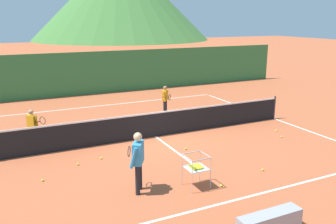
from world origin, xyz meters
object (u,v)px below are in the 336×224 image
object	(u,v)px
tennis_ball_1	(186,149)
tennis_ball_6	(276,130)
ball_cart	(196,167)
tennis_ball_7	(263,170)
tennis_ball_3	(221,186)
courtside_bench	(269,223)
tennis_ball_8	(78,164)
tennis_ball_4	(101,158)
tennis_net	(155,124)
student_1	(165,97)
tennis_ball_2	(281,137)
instructor	(138,157)
tennis_ball_5	(43,180)
student_0	(32,123)

from	to	relation	value
tennis_ball_1	tennis_ball_6	bearing A→B (deg)	3.45
ball_cart	tennis_ball_7	world-z (taller)	ball_cart
tennis_ball_3	courtside_bench	distance (m)	2.24
tennis_ball_6	tennis_ball_8	bearing A→B (deg)	179.98
tennis_ball_4	tennis_ball_7	distance (m)	5.08
tennis_net	courtside_bench	distance (m)	6.85
courtside_bench	student_1	bearing A→B (deg)	77.71
tennis_ball_2	courtside_bench	world-z (taller)	courtside_bench
tennis_ball_2	instructor	bearing A→B (deg)	-164.97
tennis_net	tennis_ball_2	world-z (taller)	tennis_net
tennis_ball_4	tennis_ball_8	world-z (taller)	same
tennis_ball_4	tennis_ball_5	distance (m)	2.10
ball_cart	tennis_ball_8	size ratio (longest dim) A/B	13.22
tennis_ball_2	tennis_ball_7	size ratio (longest dim) A/B	1.00
student_1	tennis_ball_1	world-z (taller)	student_1
tennis_net	student_0	distance (m)	4.46
tennis_ball_2	tennis_ball_4	bearing A→B (deg)	172.83
student_1	tennis_ball_3	size ratio (longest dim) A/B	19.79
tennis_net	courtside_bench	world-z (taller)	tennis_net
student_1	tennis_ball_2	world-z (taller)	student_1
student_0	tennis_ball_2	size ratio (longest dim) A/B	18.59
tennis_ball_1	tennis_ball_8	world-z (taller)	same
tennis_net	student_0	xyz separation A→B (m)	(-4.29, 1.21, 0.26)
ball_cart	tennis_ball_6	world-z (taller)	ball_cart
tennis_ball_4	tennis_net	bearing A→B (deg)	27.89
tennis_net	tennis_ball_5	size ratio (longest dim) A/B	172.91
tennis_ball_1	tennis_ball_6	world-z (taller)	same
instructor	ball_cart	world-z (taller)	instructor
tennis_ball_1	tennis_ball_3	xyz separation A→B (m)	(-0.47, -2.88, 0.00)
courtside_bench	tennis_ball_3	bearing A→B (deg)	83.07
tennis_ball_7	tennis_ball_8	distance (m)	5.64
tennis_net	tennis_ball_7	xyz separation A→B (m)	(1.63, -4.29, -0.47)
tennis_ball_4	courtside_bench	xyz separation A→B (m)	(2.15, -5.52, 0.20)
ball_cart	tennis_ball_6	bearing A→B (deg)	27.92
tennis_net	student_0	world-z (taller)	student_0
tennis_ball_7	tennis_ball_2	bearing A→B (deg)	38.27
tennis_ball_8	tennis_ball_4	bearing A→B (deg)	11.93
tennis_ball_1	courtside_bench	size ratio (longest dim) A/B	0.05
ball_cart	tennis_ball_3	bearing A→B (deg)	-25.43
student_1	tennis_ball_6	distance (m)	5.31
ball_cart	tennis_ball_3	size ratio (longest dim) A/B	13.22
tennis_net	instructor	distance (m)	4.51
student_0	courtside_bench	bearing A→B (deg)	-63.90
ball_cart	student_0	bearing A→B (deg)	122.94
instructor	tennis_ball_8	world-z (taller)	instructor
tennis_ball_2	tennis_ball_3	size ratio (longest dim) A/B	1.00
tennis_ball_4	tennis_ball_8	distance (m)	0.80
instructor	tennis_ball_7	world-z (taller)	instructor
instructor	tennis_ball_8	size ratio (longest dim) A/B	24.03
tennis_ball_4	tennis_ball_5	world-z (taller)	same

